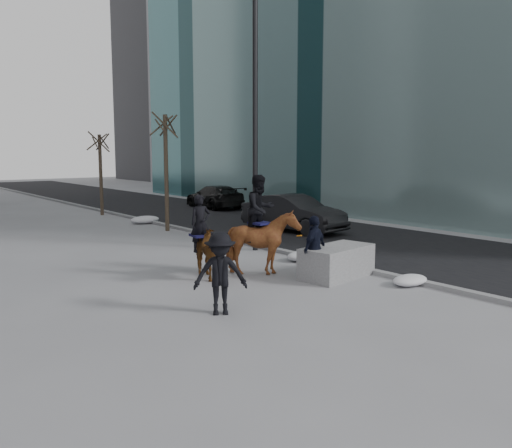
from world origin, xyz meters
TOP-DOWN VIEW (x-y plane):
  - ground at (0.00, 0.00)m, footprint 120.00×120.00m
  - road at (7.00, 10.00)m, footprint 8.00×90.00m
  - curb at (3.00, 10.00)m, footprint 0.25×90.00m
  - planter at (1.84, -0.03)m, footprint 2.31×1.41m
  - car_near at (6.64, 7.19)m, footprint 2.34×4.99m
  - car_far at (9.26, 17.35)m, footprint 2.31×4.93m
  - tree_near at (2.40, 10.65)m, footprint 1.20×1.20m
  - tree_far at (2.40, 18.01)m, footprint 1.20×1.20m
  - mounted_left at (-1.13, 2.07)m, footprint 1.09×1.88m
  - mounted_right at (0.50, 1.54)m, footprint 1.55×1.73m
  - feeder at (1.10, 0.08)m, footprint 1.11×1.01m
  - camera_crew at (-2.57, -0.90)m, footprint 1.31×1.14m
  - lamppost at (2.60, 4.65)m, footprint 0.25×0.80m
  - snow_piles at (2.70, 6.89)m, footprint 1.44×16.05m

SIDE VIEW (x-z plane):
  - ground at x=0.00m, z-range 0.00..0.00m
  - road at x=7.00m, z-range 0.00..0.01m
  - curb at x=3.00m, z-range 0.00..0.12m
  - snow_piles at x=2.70m, z-range -0.02..0.35m
  - planter at x=1.84m, z-range 0.00..0.87m
  - car_far at x=9.26m, z-range 0.00..1.39m
  - car_near at x=6.64m, z-range 0.00..1.58m
  - mounted_left at x=-1.13m, z-range -0.29..1.99m
  - feeder at x=1.10m, z-range 0.00..1.76m
  - camera_crew at x=-2.57m, z-range 0.01..1.76m
  - mounted_right at x=0.50m, z-range -0.28..2.51m
  - tree_far at x=2.40m, z-range 0.00..4.80m
  - tree_near at x=2.40m, z-range 0.00..5.53m
  - lamppost at x=2.60m, z-range 0.45..9.54m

